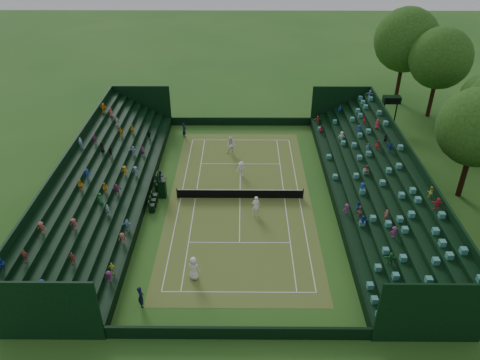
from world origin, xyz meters
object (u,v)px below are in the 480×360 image
Objects in this scene: tennis_net at (240,194)px; umpire_chair at (162,186)px; player_far_west at (231,145)px; player_near_west at (194,268)px; player_far_east at (241,169)px; player_near_east at (256,206)px.

tennis_net is 7.23m from umpire_chair.
player_far_west reaches higher than tennis_net.
player_near_west is 14.89m from player_far_east.
umpire_chair is 1.41× the size of player_far_west.
tennis_net is 8.74m from player_far_west.
player_far_east reaches higher than tennis_net.
player_far_west is (6.17, 8.43, -0.20)m from umpire_chair.
player_near_west reaches higher than player_far_east.
player_near_west is 9.10m from player_near_east.
player_far_west is (-1.02, 8.67, 0.46)m from tennis_net.
player_near_west is at bearing -69.92° from umpire_chair.
player_near_east is at bearing -76.09° from player_far_west.
player_near_west is at bearing -107.35° from tennis_net.
umpire_chair is 8.23m from player_far_east.
player_far_west is at bearing 96.73° from tennis_net.
player_near_east reaches higher than player_far_west.
player_far_west is at bearing -83.84° from player_near_east.
player_far_east is (3.38, 14.50, -0.16)m from player_near_west.
player_near_east is at bearing -62.34° from tennis_net.
player_near_east is 11.59m from player_far_west.
player_near_east is (8.59, -2.90, -0.19)m from umpire_chair.
tennis_net is 4.03m from player_far_east.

